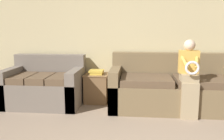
{
  "coord_description": "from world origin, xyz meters",
  "views": [
    {
      "loc": [
        -0.17,
        -1.95,
        1.37
      ],
      "look_at": [
        -0.53,
        1.63,
        0.75
      ],
      "focal_mm": 40.0,
      "sensor_mm": 36.0,
      "label": 1
    }
  ],
  "objects_px": {
    "side_shelf": "(97,87)",
    "book_stack": "(97,72)",
    "couch_main": "(172,89)",
    "couch_side": "(45,87)",
    "child_left_seated": "(189,75)"
  },
  "relations": [
    {
      "from": "child_left_seated",
      "to": "book_stack",
      "type": "distance_m",
      "value": 1.64
    },
    {
      "from": "couch_main",
      "to": "side_shelf",
      "type": "xyz_separation_m",
      "value": [
        -1.33,
        0.22,
        -0.06
      ]
    },
    {
      "from": "couch_side",
      "to": "side_shelf",
      "type": "relative_size",
      "value": 2.52
    },
    {
      "from": "couch_side",
      "to": "couch_main",
      "type": "bearing_deg",
      "value": 0.23
    },
    {
      "from": "side_shelf",
      "to": "book_stack",
      "type": "height_order",
      "value": "book_stack"
    },
    {
      "from": "couch_side",
      "to": "child_left_seated",
      "type": "xyz_separation_m",
      "value": [
        2.41,
        -0.39,
        0.34
      ]
    },
    {
      "from": "couch_side",
      "to": "child_left_seated",
      "type": "height_order",
      "value": "child_left_seated"
    },
    {
      "from": "child_left_seated",
      "to": "side_shelf",
      "type": "height_order",
      "value": "child_left_seated"
    },
    {
      "from": "book_stack",
      "to": "side_shelf",
      "type": "bearing_deg",
      "value": 147.46
    },
    {
      "from": "side_shelf",
      "to": "book_stack",
      "type": "distance_m",
      "value": 0.29
    },
    {
      "from": "child_left_seated",
      "to": "book_stack",
      "type": "relative_size",
      "value": 4.08
    },
    {
      "from": "couch_main",
      "to": "side_shelf",
      "type": "bearing_deg",
      "value": 170.65
    },
    {
      "from": "couch_main",
      "to": "couch_side",
      "type": "relative_size",
      "value": 1.58
    },
    {
      "from": "couch_main",
      "to": "couch_side",
      "type": "height_order",
      "value": "couch_main"
    },
    {
      "from": "couch_main",
      "to": "child_left_seated",
      "type": "bearing_deg",
      "value": -64.39
    }
  ]
}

